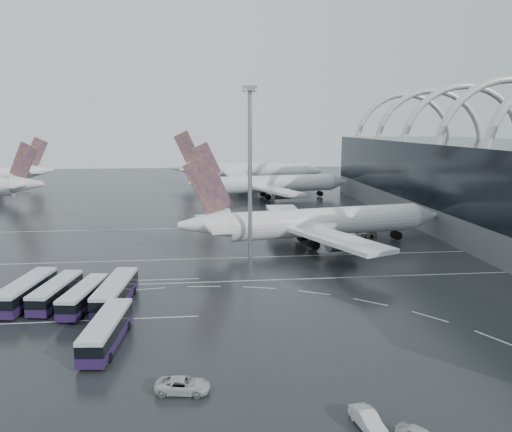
{
  "coord_description": "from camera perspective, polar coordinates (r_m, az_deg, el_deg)",
  "views": [
    {
      "loc": [
        -9.12,
        -77.13,
        24.24
      ],
      "look_at": [
        0.92,
        16.23,
        7.0
      ],
      "focal_mm": 35.0,
      "sensor_mm": 36.0,
      "label": 1
    }
  ],
  "objects": [
    {
      "name": "bus_row_near_b",
      "position": [
        74.3,
        -21.87,
        -8.07
      ],
      "size": [
        4.58,
        12.49,
        3.01
      ],
      "rotation": [
        0.0,
        0.0,
        1.42
      ],
      "color": "#24123A",
      "rests_on": "ground"
    },
    {
      "name": "bus_row_near_c",
      "position": [
        71.48,
        -19.07,
        -8.64
      ],
      "size": [
        4.61,
        12.27,
        2.95
      ],
      "rotation": [
        0.0,
        0.0,
        1.41
      ],
      "color": "#24123A",
      "rests_on": "ground"
    },
    {
      "name": "bus_bay_line_north",
      "position": [
        82.21,
        -16.41,
        -7.18
      ],
      "size": [
        28.0,
        0.25,
        0.01
      ],
      "primitive_type": "cube",
      "color": "beige",
      "rests_on": "ground"
    },
    {
      "name": "airliner_gate_c",
      "position": [
        204.28,
        -1.48,
        5.13
      ],
      "size": [
        61.55,
        56.12,
        21.95
      ],
      "rotation": [
        0.0,
        0.0,
        -0.16
      ],
      "color": "white",
      "rests_on": "ground"
    },
    {
      "name": "airliner_main",
      "position": [
        100.6,
        6.55,
        -0.82
      ],
      "size": [
        56.15,
        48.54,
        19.08
      ],
      "rotation": [
        0.0,
        0.0,
        0.19
      ],
      "color": "white",
      "rests_on": "ground"
    },
    {
      "name": "gse_cart_belly_e",
      "position": [
        110.66,
        5.58,
        -2.03
      ],
      "size": [
        1.87,
        1.11,
        1.02
      ],
      "primitive_type": "cube",
      "color": "gold",
      "rests_on": "ground"
    },
    {
      "name": "lane_marking_near",
      "position": [
        79.47,
        0.75,
        -7.35
      ],
      "size": [
        120.0,
        0.25,
        0.01
      ],
      "primitive_type": "cube",
      "color": "beige",
      "rests_on": "ground"
    },
    {
      "name": "bus_row_near_a",
      "position": [
        75.77,
        -24.79,
        -7.81
      ],
      "size": [
        4.82,
        13.69,
        3.3
      ],
      "rotation": [
        0.0,
        0.0,
        1.43
      ],
      "color": "#24123A",
      "rests_on": "ground"
    },
    {
      "name": "floodlight_mast",
      "position": [
        89.84,
        -0.7,
        7.34
      ],
      "size": [
        2.37,
        2.37,
        30.91
      ],
      "color": "gray",
      "rests_on": "ground"
    },
    {
      "name": "airliner_gate_b",
      "position": [
        165.31,
        1.4,
        3.63
      ],
      "size": [
        54.5,
        48.51,
        18.94
      ],
      "rotation": [
        0.0,
        0.0,
        0.15
      ],
      "color": "white",
      "rests_on": "ground"
    },
    {
      "name": "bus_row_far_c",
      "position": [
        59.2,
        -16.71,
        -12.4
      ],
      "size": [
        4.03,
        13.05,
        3.16
      ],
      "rotation": [
        0.0,
        0.0,
        1.48
      ],
      "color": "#24123A",
      "rests_on": "ground"
    },
    {
      "name": "lane_marking_mid",
      "position": [
        92.82,
        -0.29,
        -4.73
      ],
      "size": [
        120.0,
        0.25,
        0.01
      ],
      "primitive_type": "cube",
      "color": "beige",
      "rests_on": "ground"
    },
    {
      "name": "van_curve_c",
      "position": [
        44.48,
        12.67,
        -21.83
      ],
      "size": [
        2.22,
        4.46,
        1.41
      ],
      "primitive_type": "imported",
      "rotation": [
        0.0,
        0.0,
        0.18
      ],
      "color": "#BEBEBE",
      "rests_on": "ground"
    },
    {
      "name": "lane_marking_far",
      "position": [
        119.96,
        -1.65,
        -1.26
      ],
      "size": [
        120.0,
        0.25,
        0.01
      ],
      "primitive_type": "cube",
      "color": "beige",
      "rests_on": "ground"
    },
    {
      "name": "gse_cart_belly_b",
      "position": [
        112.16,
        12.97,
        -2.0
      ],
      "size": [
        2.46,
        1.45,
        1.34
      ],
      "primitive_type": "cube",
      "color": "slate",
      "rests_on": "ground"
    },
    {
      "name": "ground",
      "position": [
        81.36,
        0.58,
        -6.93
      ],
      "size": [
        420.0,
        420.0,
        0.0
      ],
      "primitive_type": "plane",
      "color": "black",
      "rests_on": "ground"
    },
    {
      "name": "gse_cart_belly_d",
      "position": [
        110.84,
        12.28,
        -2.2
      ],
      "size": [
        1.9,
        1.13,
        1.04
      ],
      "primitive_type": "cube",
      "color": "slate",
      "rests_on": "ground"
    },
    {
      "name": "van_curve_a",
      "position": [
        48.77,
        -8.37,
        -18.58
      ],
      "size": [
        5.33,
        3.05,
        1.4
      ],
      "primitive_type": "imported",
      "rotation": [
        0.0,
        0.0,
        1.42
      ],
      "color": "#BEBEBE",
      "rests_on": "ground"
    },
    {
      "name": "bus_bay_line_south",
      "position": [
        67.42,
        -18.82,
        -11.25
      ],
      "size": [
        28.0,
        0.25,
        0.01
      ],
      "primitive_type": "cube",
      "color": "beige",
      "rests_on": "ground"
    },
    {
      "name": "bus_row_near_d",
      "position": [
        70.98,
        -15.74,
        -8.38
      ],
      "size": [
        4.36,
        13.98,
        3.39
      ],
      "rotation": [
        0.0,
        0.0,
        1.48
      ],
      "color": "#24123A",
      "rests_on": "ground"
    }
  ]
}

